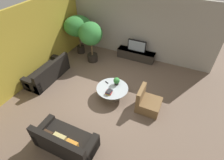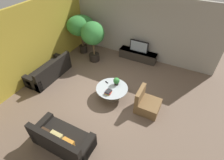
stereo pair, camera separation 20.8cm
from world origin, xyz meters
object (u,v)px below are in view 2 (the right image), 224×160
object	(u,v)px
television	(139,46)
coffee_table	(112,90)
couch_by_wall	(50,71)
potted_palm_tall	(81,26)
couch_near_entry	(62,139)
potted_plant_tabletop	(116,81)
potted_palm_corner	(93,35)
armchair_wicker	(147,104)
media_console	(138,55)

from	to	relation	value
television	coffee_table	distance (m)	2.95
couch_by_wall	television	bearing A→B (deg)	136.62
couch_by_wall	potted_palm_tall	xyz separation A→B (m)	(0.09, 2.42, 1.14)
couch_by_wall	couch_near_entry	size ratio (longest dim) A/B	1.14
potted_plant_tabletop	potted_palm_corner	bearing A→B (deg)	141.32
armchair_wicker	potted_palm_tall	xyz separation A→B (m)	(-4.26, 2.28, 1.15)
couch_near_entry	television	bearing A→B (deg)	-93.11
television	potted_palm_tall	distance (m)	2.98
television	couch_by_wall	xyz separation A→B (m)	(-2.91, -3.08, -0.44)
potted_palm_corner	potted_plant_tabletop	distance (m)	2.66
potted_palm_corner	potted_palm_tall	bearing A→B (deg)	156.34
coffee_table	potted_palm_corner	distance (m)	2.87
media_console	coffee_table	xyz separation A→B (m)	(0.06, -2.92, 0.08)
potted_palm_corner	potted_plant_tabletop	size ratio (longest dim) A/B	6.32
couch_by_wall	media_console	bearing A→B (deg)	136.64
potted_palm_tall	potted_plant_tabletop	bearing A→B (deg)	-34.39
potted_plant_tabletop	television	bearing A→B (deg)	92.45
coffee_table	couch_near_entry	bearing A→B (deg)	-98.03
media_console	couch_near_entry	xyz separation A→B (m)	(-0.29, -5.40, 0.05)
potted_palm_tall	potted_palm_corner	size ratio (longest dim) A/B	0.99
potted_palm_corner	media_console	bearing A→B (deg)	29.80
couch_by_wall	potted_palm_corner	size ratio (longest dim) A/B	1.04
coffee_table	potted_plant_tabletop	world-z (taller)	potted_plant_tabletop
potted_palm_corner	television	bearing A→B (deg)	29.76
coffee_table	potted_plant_tabletop	bearing A→B (deg)	77.27
armchair_wicker	potted_palm_corner	bearing A→B (deg)	60.54
armchair_wicker	potted_palm_corner	world-z (taller)	potted_palm_corner
television	potted_palm_tall	size ratio (longest dim) A/B	0.46
media_console	potted_plant_tabletop	distance (m)	2.70
couch_by_wall	couch_near_entry	bearing A→B (deg)	48.42
couch_by_wall	armchair_wicker	xyz separation A→B (m)	(4.35, 0.13, -0.01)
couch_by_wall	armchair_wicker	bearing A→B (deg)	91.74
media_console	potted_palm_corner	bearing A→B (deg)	-150.20
couch_by_wall	couch_near_entry	xyz separation A→B (m)	(2.61, -2.32, 0.01)
coffee_table	armchair_wicker	distance (m)	1.38
media_console	couch_by_wall	size ratio (longest dim) A/B	0.93
potted_palm_corner	potted_plant_tabletop	world-z (taller)	potted_palm_corner
coffee_table	couch_near_entry	distance (m)	2.50
couch_near_entry	coffee_table	bearing A→B (deg)	-98.03
media_console	potted_palm_tall	xyz separation A→B (m)	(-2.82, -0.66, 1.19)
television	coffee_table	size ratio (longest dim) A/B	0.75
television	armchair_wicker	size ratio (longest dim) A/B	1.04
armchair_wicker	media_console	bearing A→B (deg)	26.03
armchair_wicker	potted_plant_tabletop	xyz separation A→B (m)	(-1.33, 0.28, 0.33)
television	potted_palm_corner	distance (m)	2.25
potted_plant_tabletop	media_console	bearing A→B (deg)	92.45
coffee_table	potted_palm_tall	xyz separation A→B (m)	(-2.87, 2.26, 1.12)
coffee_table	couch_by_wall	bearing A→B (deg)	-177.00
couch_near_entry	potted_palm_tall	xyz separation A→B (m)	(-2.52, 4.74, 1.14)
couch_by_wall	potted_plant_tabletop	distance (m)	3.07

